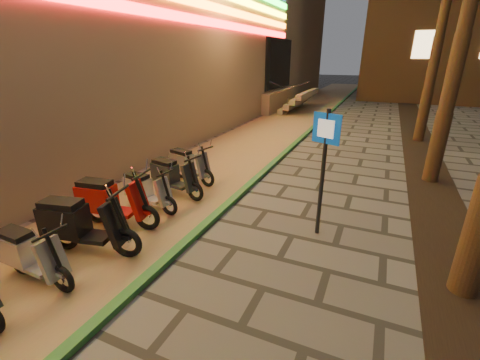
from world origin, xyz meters
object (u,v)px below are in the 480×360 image
at_px(scooter_4, 28,254).
at_px(scooter_5, 79,224).
at_px(scooter_8, 172,176).
at_px(scooter_9, 188,164).
at_px(scooter_6, 109,201).
at_px(pedestrian_sign, 324,157).
at_px(scooter_7, 145,190).

xyz_separation_m(scooter_4, scooter_5, (0.10, 0.88, 0.10)).
xyz_separation_m(scooter_8, scooter_9, (-0.16, 0.97, -0.01)).
bearing_deg(scooter_5, scooter_9, 80.00).
xyz_separation_m(scooter_5, scooter_8, (-0.04, 2.82, -0.07)).
bearing_deg(scooter_6, pedestrian_sign, 10.06).
height_order(scooter_4, scooter_8, scooter_8).
distance_m(scooter_6, scooter_8, 1.87).
bearing_deg(scooter_4, scooter_9, 92.53).
bearing_deg(scooter_8, scooter_9, 109.61).
relative_size(scooter_7, scooter_8, 0.92).
height_order(scooter_5, scooter_7, scooter_5).
relative_size(scooter_6, scooter_9, 1.14).
xyz_separation_m(scooter_7, scooter_9, (-0.08, 1.90, 0.03)).
bearing_deg(scooter_8, scooter_5, -79.09).
bearing_deg(scooter_7, scooter_5, -79.83).
relative_size(scooter_5, scooter_9, 1.17).
xyz_separation_m(pedestrian_sign, scooter_4, (-3.81, -3.25, -1.13)).
xyz_separation_m(scooter_6, scooter_8, (0.24, 1.86, -0.05)).
bearing_deg(scooter_8, pedestrian_sign, 3.24).
xyz_separation_m(scooter_5, scooter_6, (-0.28, 0.97, -0.02)).
relative_size(pedestrian_sign, scooter_5, 1.34).
xyz_separation_m(scooter_4, scooter_6, (-0.18, 1.84, 0.09)).
distance_m(pedestrian_sign, scooter_6, 4.36).
distance_m(scooter_4, scooter_9, 4.67).
bearing_deg(scooter_6, scooter_8, 73.40).
distance_m(scooter_4, scooter_8, 3.70).
height_order(scooter_4, scooter_6, scooter_6).
xyz_separation_m(pedestrian_sign, scooter_5, (-3.71, -2.37, -1.03)).
distance_m(pedestrian_sign, scooter_5, 4.52).
relative_size(pedestrian_sign, scooter_6, 1.38).
height_order(pedestrian_sign, scooter_6, pedestrian_sign).
bearing_deg(scooter_6, scooter_9, 79.17).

